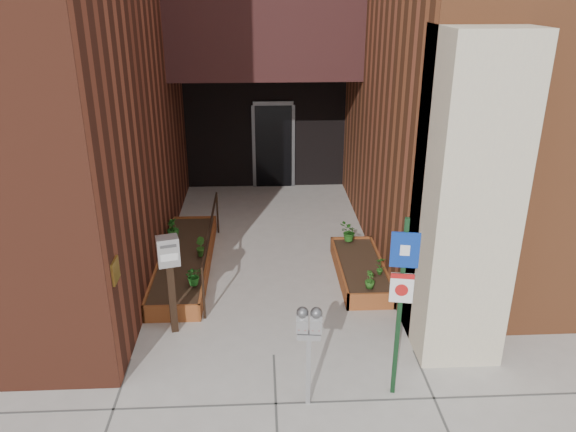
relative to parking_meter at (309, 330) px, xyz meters
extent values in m
plane|color=#9E9991|center=(-0.40, 0.99, -1.06)|extent=(80.00, 80.00, 0.00)
cube|color=beige|center=(2.15, 1.19, 1.14)|extent=(1.10, 1.20, 4.40)
cube|color=#321616|center=(-0.40, 6.99, 2.94)|extent=(4.20, 2.00, 2.00)
cube|color=black|center=(-0.40, 8.39, 0.44)|extent=(4.00, 0.30, 3.00)
cube|color=black|center=(-0.20, 8.21, -0.01)|extent=(0.90, 0.06, 2.10)
cube|color=#B79338|center=(-2.39, 0.79, 0.44)|extent=(0.04, 0.30, 0.30)
cube|color=maroon|center=(-1.95, 1.91, -0.91)|extent=(0.90, 0.04, 0.30)
cube|color=maroon|center=(-1.95, 5.47, -0.91)|extent=(0.90, 0.04, 0.30)
cube|color=maroon|center=(-2.38, 3.69, -0.91)|extent=(0.04, 3.60, 0.30)
cube|color=maroon|center=(-1.52, 3.69, -0.91)|extent=(0.04, 3.60, 0.30)
cube|color=black|center=(-1.95, 3.69, -0.93)|extent=(0.82, 3.52, 0.26)
cube|color=maroon|center=(1.20, 2.11, -0.91)|extent=(0.80, 0.04, 0.30)
cube|color=maroon|center=(1.20, 4.27, -0.91)|extent=(0.80, 0.04, 0.30)
cube|color=maroon|center=(0.82, 3.19, -0.91)|extent=(0.04, 2.20, 0.30)
cube|color=maroon|center=(1.58, 3.19, -0.91)|extent=(0.04, 2.20, 0.30)
cube|color=black|center=(1.20, 3.19, -0.93)|extent=(0.72, 2.12, 0.26)
cylinder|color=black|center=(-1.45, 1.99, -0.61)|extent=(0.04, 0.04, 0.90)
cylinder|color=black|center=(-1.45, 5.29, -0.61)|extent=(0.04, 0.04, 0.90)
cylinder|color=black|center=(-1.45, 3.64, -0.18)|extent=(0.04, 3.30, 0.04)
cube|color=#9C9C9E|center=(0.00, 0.00, -0.59)|extent=(0.06, 0.06, 0.95)
cube|color=#9C9C9E|center=(0.00, 0.00, -0.07)|extent=(0.30, 0.14, 0.08)
cube|color=#9C9C9E|center=(-0.08, 0.01, 0.10)|extent=(0.15, 0.11, 0.25)
sphere|color=#59595B|center=(-0.08, 0.01, 0.24)|extent=(0.14, 0.14, 0.14)
cube|color=white|center=(-0.09, -0.04, 0.12)|extent=(0.09, 0.01, 0.05)
cube|color=#B21414|center=(-0.09, -0.04, 0.04)|extent=(0.09, 0.01, 0.03)
cube|color=#9C9C9E|center=(0.08, -0.01, 0.10)|extent=(0.15, 0.11, 0.25)
sphere|color=#59595B|center=(0.08, -0.01, 0.24)|extent=(0.14, 0.14, 0.14)
cube|color=white|center=(0.08, -0.06, 0.12)|extent=(0.09, 0.01, 0.05)
cube|color=#B21414|center=(0.08, -0.06, 0.04)|extent=(0.09, 0.01, 0.03)
cube|color=#123219|center=(1.10, 0.15, 0.14)|extent=(0.06, 0.06, 2.42)
cube|color=navy|center=(1.09, 0.11, 0.97)|extent=(0.33, 0.08, 0.44)
cube|color=white|center=(1.09, 0.11, 0.97)|extent=(0.11, 0.03, 0.13)
cube|color=white|center=(1.09, 0.11, 0.47)|extent=(0.27, 0.07, 0.38)
cube|color=#B21414|center=(1.09, 0.11, 0.63)|extent=(0.27, 0.06, 0.07)
cylinder|color=#B21414|center=(1.09, 0.10, 0.45)|extent=(0.15, 0.04, 0.15)
cube|color=black|center=(-1.87, 1.68, -0.50)|extent=(0.13, 0.13, 1.13)
cube|color=silver|center=(-1.87, 1.68, 0.27)|extent=(0.36, 0.30, 0.43)
cube|color=#59595B|center=(-1.84, 1.56, 0.39)|extent=(0.22, 0.07, 0.04)
cube|color=white|center=(-1.84, 1.56, 0.22)|extent=(0.24, 0.08, 0.10)
imported|color=#1C631C|center=(-1.65, 2.55, -0.60)|extent=(0.38, 0.38, 0.32)
imported|color=#265618|center=(-1.65, 3.61, -0.59)|extent=(0.26, 0.26, 0.35)
imported|color=#1E5B1A|center=(-2.25, 4.43, -0.56)|extent=(0.32, 0.32, 0.41)
imported|color=#21631C|center=(-2.25, 4.39, -0.56)|extent=(0.28, 0.28, 0.40)
imported|color=#235418|center=(1.19, 2.29, -0.62)|extent=(0.23, 0.23, 0.30)
imported|color=#25611B|center=(1.45, 2.74, -0.60)|extent=(0.18, 0.18, 0.33)
imported|color=#235F1B|center=(1.12, 4.09, -0.58)|extent=(0.47, 0.47, 0.37)
camera|label=1|loc=(-0.53, -5.58, 3.76)|focal=35.00mm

